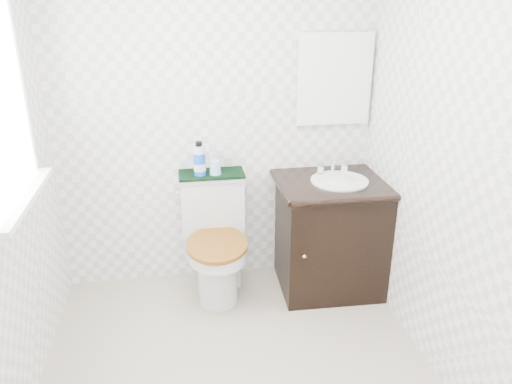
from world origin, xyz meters
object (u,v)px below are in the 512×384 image
object	(u,v)px
trash_bin	(227,265)
cup	(215,167)
vanity	(331,231)
toilet	(215,244)
mouthwash_bottle	(199,160)

from	to	relation	value
trash_bin	cup	xyz separation A→B (m)	(-0.06, 0.02, 0.75)
vanity	trash_bin	bearing A→B (deg)	169.62
toilet	cup	world-z (taller)	cup
vanity	trash_bin	xyz separation A→B (m)	(-0.73, 0.13, -0.28)
trash_bin	cup	size ratio (longest dim) A/B	3.05
toilet	vanity	world-z (taller)	vanity
vanity	mouthwash_bottle	size ratio (longest dim) A/B	3.95
vanity	toilet	bearing A→B (deg)	175.64
vanity	cup	world-z (taller)	cup
mouthwash_bottle	vanity	bearing A→B (deg)	-10.19
mouthwash_bottle	cup	xyz separation A→B (m)	(0.10, -0.00, -0.06)
vanity	mouthwash_bottle	bearing A→B (deg)	169.81
vanity	cup	xyz separation A→B (m)	(-0.79, 0.16, 0.47)
toilet	trash_bin	world-z (taller)	toilet
mouthwash_bottle	cup	bearing A→B (deg)	-2.70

